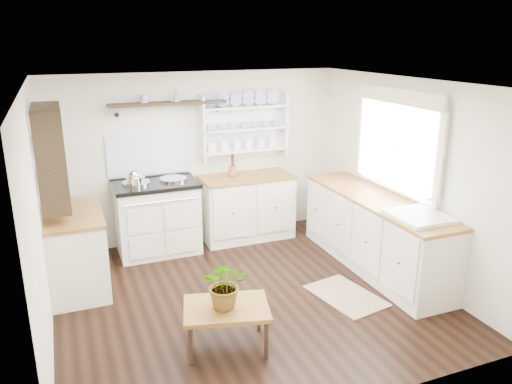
% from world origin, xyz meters
% --- Properties ---
extents(floor, '(4.00, 3.80, 0.01)m').
position_xyz_m(floor, '(0.00, 0.00, 0.00)').
color(floor, black).
rests_on(floor, ground).
extents(wall_back, '(4.00, 0.02, 2.30)m').
position_xyz_m(wall_back, '(0.00, 1.90, 1.15)').
color(wall_back, silver).
rests_on(wall_back, ground).
extents(wall_right, '(0.02, 3.80, 2.30)m').
position_xyz_m(wall_right, '(2.00, 0.00, 1.15)').
color(wall_right, silver).
rests_on(wall_right, ground).
extents(wall_left, '(0.02, 3.80, 2.30)m').
position_xyz_m(wall_left, '(-2.00, 0.00, 1.15)').
color(wall_left, silver).
rests_on(wall_left, ground).
extents(ceiling, '(4.00, 3.80, 0.01)m').
position_xyz_m(ceiling, '(0.00, 0.00, 2.30)').
color(ceiling, white).
rests_on(ceiling, wall_back).
extents(window, '(0.08, 1.55, 1.22)m').
position_xyz_m(window, '(1.95, 0.15, 1.56)').
color(window, white).
rests_on(window, wall_right).
extents(aga_cooker, '(1.07, 0.74, 0.98)m').
position_xyz_m(aga_cooker, '(-0.66, 1.57, 0.49)').
color(aga_cooker, silver).
rests_on(aga_cooker, floor).
extents(back_cabinets, '(1.27, 0.63, 0.90)m').
position_xyz_m(back_cabinets, '(0.60, 1.60, 0.46)').
color(back_cabinets, beige).
rests_on(back_cabinets, floor).
extents(right_cabinets, '(0.62, 2.43, 0.90)m').
position_xyz_m(right_cabinets, '(1.70, 0.10, 0.46)').
color(right_cabinets, beige).
rests_on(right_cabinets, floor).
extents(belfast_sink, '(0.55, 0.60, 0.45)m').
position_xyz_m(belfast_sink, '(1.70, -0.65, 0.80)').
color(belfast_sink, white).
rests_on(belfast_sink, right_cabinets).
extents(left_cabinets, '(0.62, 1.13, 0.90)m').
position_xyz_m(left_cabinets, '(-1.70, 0.90, 0.46)').
color(left_cabinets, beige).
rests_on(left_cabinets, floor).
extents(plate_rack, '(1.20, 0.22, 0.90)m').
position_xyz_m(plate_rack, '(0.65, 1.86, 1.56)').
color(plate_rack, white).
rests_on(plate_rack, wall_back).
extents(high_shelf, '(1.50, 0.29, 0.16)m').
position_xyz_m(high_shelf, '(-0.40, 1.78, 1.91)').
color(high_shelf, black).
rests_on(high_shelf, wall_back).
extents(left_shelving, '(0.28, 0.80, 1.05)m').
position_xyz_m(left_shelving, '(-1.84, 0.90, 1.55)').
color(left_shelving, black).
rests_on(left_shelving, wall_left).
extents(kettle, '(0.19, 0.19, 0.23)m').
position_xyz_m(kettle, '(-0.94, 1.45, 1.05)').
color(kettle, silver).
rests_on(kettle, aga_cooker).
extents(utensil_crock, '(0.11, 0.11, 0.12)m').
position_xyz_m(utensil_crock, '(0.42, 1.68, 0.97)').
color(utensil_crock, brown).
rests_on(utensil_crock, back_cabinets).
extents(center_table, '(0.87, 0.71, 0.41)m').
position_xyz_m(center_table, '(-0.51, -0.82, 0.37)').
color(center_table, brown).
rests_on(center_table, floor).
extents(potted_plant, '(0.51, 0.48, 0.45)m').
position_xyz_m(potted_plant, '(-0.51, -0.82, 0.64)').
color(potted_plant, '#3F7233').
rests_on(potted_plant, center_table).
extents(floor_rug, '(0.70, 0.94, 0.02)m').
position_xyz_m(floor_rug, '(1.00, -0.43, 0.01)').
color(floor_rug, '#7F604A').
rests_on(floor_rug, floor).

